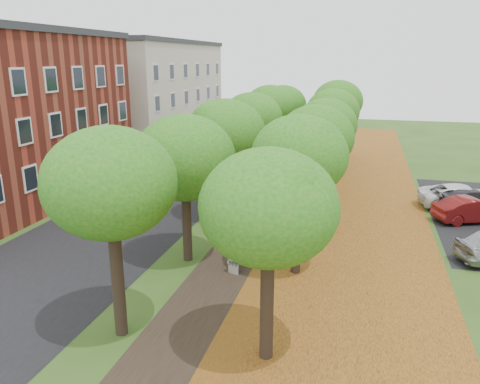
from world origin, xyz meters
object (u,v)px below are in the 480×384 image
Objects in this scene: car_grey at (473,200)px; car_white at (464,197)px; car_red at (472,210)px; bench at (242,258)px.

car_white is (-0.40, 0.44, 0.04)m from car_grey.
car_white reaches higher than car_red.
car_grey reaches higher than bench.
car_red reaches higher than bench.
bench is 0.39× the size of car_grey.
car_red is at bearing 144.84° from car_grey.
bench is 0.43× the size of car_red.
bench is at bearing 127.77° from car_white.
bench is at bearing 110.38° from car_grey.
car_red is 0.81× the size of car_white.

